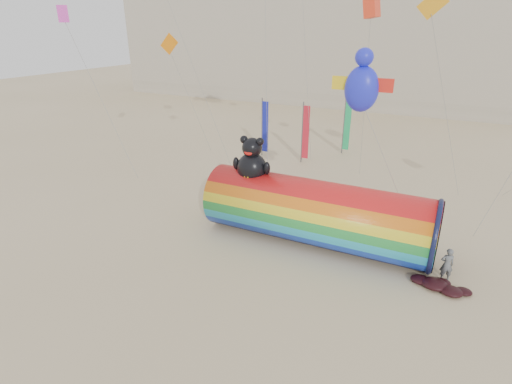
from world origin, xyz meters
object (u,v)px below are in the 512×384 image
at_px(windsock_assembly, 316,211).
at_px(fabric_bundle, 439,285).
at_px(kite_handler, 447,265).
at_px(hotel_building, 311,29).

relative_size(windsock_assembly, fabric_bundle, 4.62).
bearing_deg(windsock_assembly, kite_handler, -6.48).
bearing_deg(kite_handler, hotel_building, -83.38).
bearing_deg(hotel_building, kite_handler, -63.35).
bearing_deg(kite_handler, fabric_bundle, 58.45).
xyz_separation_m(windsock_assembly, fabric_bundle, (6.46, -1.59, -1.68)).
bearing_deg(fabric_bundle, hotel_building, 116.06).
distance_m(windsock_assembly, fabric_bundle, 6.86).
distance_m(kite_handler, fabric_bundle, 1.08).
height_order(hotel_building, kite_handler, hotel_building).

